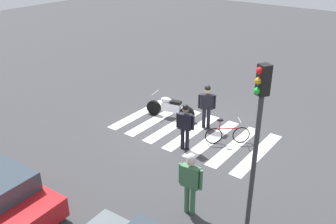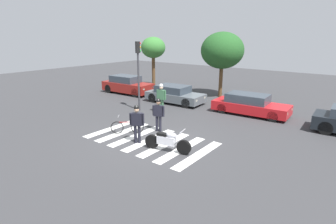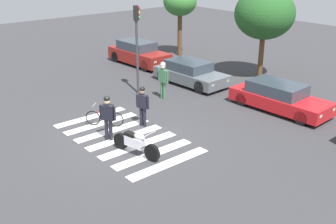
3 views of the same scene
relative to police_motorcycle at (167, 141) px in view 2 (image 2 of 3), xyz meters
The scene contains 13 objects.
ground_plane 1.59m from the police_motorcycle, 160.78° to the left, with size 60.00×60.00×0.00m, color #38383A.
police_motorcycle is the anchor object (origin of this frame).
leaning_bicycle 2.96m from the police_motorcycle, behind, with size 1.27×1.10×0.98m.
officer_on_foot 2.63m from the police_motorcycle, 137.92° to the left, with size 0.64×0.32×1.73m.
officer_by_motorcycle 1.78m from the police_motorcycle, behind, with size 0.59×0.42×1.80m.
pedestrian_bystander 5.99m from the police_motorcycle, 131.50° to the left, with size 0.70×0.25×1.88m.
crosswalk_stripes 1.59m from the police_motorcycle, 160.78° to the left, with size 5.85×3.38×0.01m.
car_maroon_wagon 12.45m from the police_motorcycle, 143.72° to the left, with size 4.55×1.93×1.50m.
car_grey_coupe 8.67m from the police_motorcycle, 124.39° to the left, with size 4.32×2.05×1.26m.
car_red_convertible 7.63m from the police_motorcycle, 85.50° to the left, with size 4.67×1.99×1.27m.
traffic_light_pole 7.21m from the police_motorcycle, 143.45° to the left, with size 0.33×0.36×4.41m.
street_tree_near 15.33m from the police_motorcycle, 132.81° to the left, with size 2.25×2.25×4.63m.
street_tree_mid 11.88m from the police_motorcycle, 106.12° to the left, with size 3.30×3.30×5.04m.
Camera 2 is at (8.02, -8.97, 4.79)m, focal length 29.04 mm.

